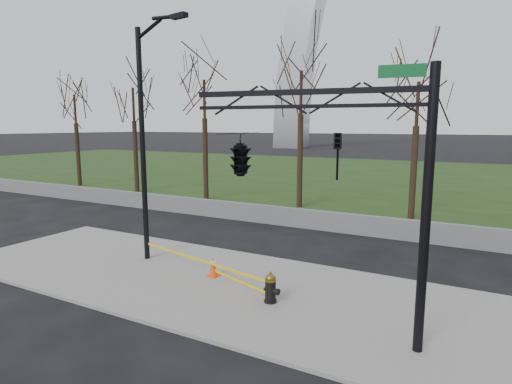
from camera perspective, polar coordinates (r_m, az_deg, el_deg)
The scene contains 10 objects.
ground at distance 13.31m, azimuth -6.75°, elevation -12.15°, with size 500.00×500.00×0.00m, color black.
sidewalk at distance 13.30m, azimuth -6.76°, elevation -11.95°, with size 18.00×6.00×0.10m, color gray.
grass_strip at distance 41.04m, azimuth 18.08°, elevation 1.90°, with size 120.00×40.00×0.06m, color #1A3212.
guardrail at distance 19.98m, azimuth 6.54°, elevation -3.60°, with size 60.00×0.30×0.90m, color #59595B.
tree_row at distance 22.97m, azimuth 12.94°, elevation 7.29°, with size 48.11×4.00×8.38m.
fire_hydrant at distance 11.49m, azimuth 2.03°, elevation -12.99°, with size 0.53×0.34×0.84m.
traffic_cone at distance 13.43m, azimuth -5.84°, elevation -10.06°, with size 0.35×0.35×0.63m.
street_light at distance 14.76m, azimuth -14.74°, elevation 8.34°, with size 2.38×0.57×8.21m.
traffic_signal_mast at distance 9.33m, azimuth 2.25°, elevation 5.04°, with size 5.05×2.54×6.00m.
caution_tape at distance 13.04m, azimuth -6.05°, elevation -10.06°, with size 5.56×1.28×0.43m.
Camera 1 is at (7.21, -10.12, 4.79)m, focal length 29.36 mm.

